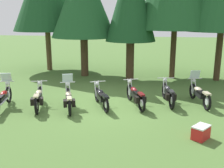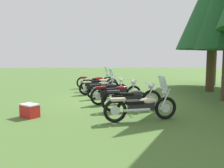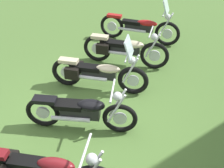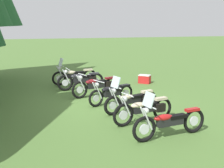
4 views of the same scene
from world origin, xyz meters
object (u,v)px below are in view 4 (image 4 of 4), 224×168
(motorcycle_4, at_px, (97,85))
(motorcycle_2, at_px, (132,100))
(motorcycle_1, at_px, (144,109))
(motorcycle_0, at_px, (169,121))
(motorcycle_3, at_px, (111,93))
(picnic_cooler, at_px, (145,79))
(motorcycle_5, at_px, (81,80))
(motorcycle_6, at_px, (74,75))

(motorcycle_4, bearing_deg, motorcycle_2, 84.80)
(motorcycle_2, bearing_deg, motorcycle_1, 73.34)
(motorcycle_0, height_order, motorcycle_2, motorcycle_0)
(motorcycle_0, relative_size, motorcycle_4, 1.08)
(motorcycle_0, xyz_separation_m, motorcycle_3, (3.98, 0.77, -0.03))
(motorcycle_1, distance_m, motorcycle_3, 2.60)
(motorcycle_3, relative_size, picnic_cooler, 2.83)
(motorcycle_0, bearing_deg, motorcycle_2, -96.80)
(motorcycle_3, xyz_separation_m, picnic_cooler, (3.62, -2.59, -0.23))
(motorcycle_0, xyz_separation_m, motorcycle_1, (1.44, 0.25, -0.01))
(motorcycle_4, height_order, motorcycle_5, motorcycle_5)
(motorcycle_0, relative_size, motorcycle_5, 1.07)
(picnic_cooler, bearing_deg, motorcycle_1, 161.51)
(motorcycle_5, distance_m, motorcycle_6, 1.36)
(motorcycle_0, relative_size, motorcycle_1, 1.09)
(motorcycle_1, distance_m, motorcycle_4, 4.06)
(picnic_cooler, bearing_deg, motorcycle_4, 127.05)
(motorcycle_1, distance_m, motorcycle_2, 1.28)
(motorcycle_3, distance_m, picnic_cooler, 4.45)
(motorcycle_2, distance_m, motorcycle_4, 2.81)
(motorcycle_1, relative_size, motorcycle_2, 1.01)
(motorcycle_2, xyz_separation_m, motorcycle_3, (1.26, 0.48, -0.01))
(motorcycle_2, distance_m, motorcycle_6, 5.62)
(motorcycle_2, bearing_deg, motorcycle_0, 77.36)
(motorcycle_0, bearing_deg, motorcycle_6, -90.82)
(motorcycle_1, distance_m, picnic_cooler, 6.50)
(motorcycle_2, relative_size, motorcycle_4, 0.98)
(motorcycle_1, bearing_deg, picnic_cooler, -125.17)
(motorcycle_4, bearing_deg, motorcycle_3, 80.63)
(motorcycle_5, relative_size, picnic_cooler, 3.18)
(motorcycle_2, relative_size, motorcycle_5, 0.97)
(motorcycle_1, xyz_separation_m, motorcycle_4, (3.98, 0.83, 0.01))
(motorcycle_0, bearing_deg, motorcycle_5, -90.08)
(motorcycle_6, xyz_separation_m, picnic_cooler, (-0.55, -3.57, -0.25))
(motorcycle_1, xyz_separation_m, motorcycle_2, (1.28, 0.05, -0.01))
(motorcycle_0, height_order, motorcycle_5, motorcycle_0)
(motorcycle_4, xyz_separation_m, motorcycle_6, (2.73, 0.67, 0.00))
(motorcycle_3, xyz_separation_m, motorcycle_4, (1.43, 0.31, 0.02))
(motorcycle_0, distance_m, motorcycle_1, 1.46)
(motorcycle_2, xyz_separation_m, motorcycle_4, (2.69, 0.79, 0.02))
(motorcycle_5, bearing_deg, motorcycle_3, 97.25)
(motorcycle_2, height_order, motorcycle_5, motorcycle_2)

